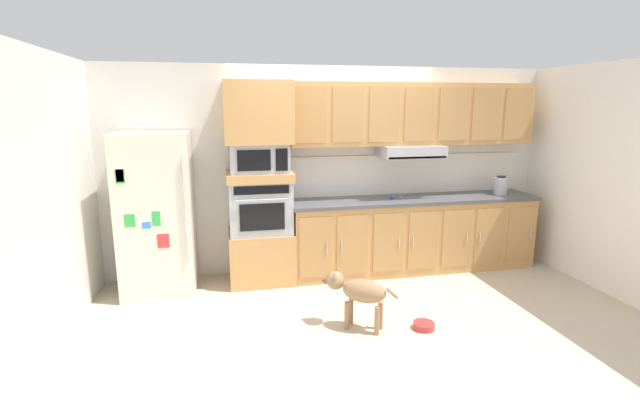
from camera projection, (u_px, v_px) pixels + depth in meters
name	position (u px, v px, depth m)	size (l,w,h in m)	color
ground_plane	(355.00, 299.00, 4.90)	(9.60, 9.60, 0.00)	beige
back_kitchen_wall	(332.00, 169.00, 5.71)	(6.20, 0.12, 2.50)	silver
side_panel_left	(56.00, 195.00, 4.08)	(0.12, 7.10, 2.50)	silver
side_panel_right	(593.00, 175.00, 5.21)	(0.12, 7.10, 2.50)	white
refrigerator	(157.00, 214.00, 4.96)	(0.76, 0.73, 1.76)	silver
oven_base_cabinet	(261.00, 256.00, 5.37)	(0.74, 0.62, 0.60)	tan
built_in_oven	(260.00, 206.00, 5.24)	(0.70, 0.62, 0.60)	#A8AAAF
appliance_mid_shelf	(259.00, 176.00, 5.17)	(0.74, 0.62, 0.10)	tan
microwave	(259.00, 157.00, 5.13)	(0.64, 0.54, 0.32)	#A8AAAF
appliance_upper_cabinet	(257.00, 112.00, 5.03)	(0.74, 0.62, 0.68)	tan
lower_cabinet_run	(413.00, 235.00, 5.72)	(3.05, 0.63, 0.88)	tan
countertop_slab	(414.00, 199.00, 5.63)	(3.09, 0.64, 0.04)	#4C4C51
backsplash_panel	(406.00, 174.00, 5.85)	(3.09, 0.02, 0.50)	white
upper_cabinet_with_hood	(413.00, 116.00, 5.54)	(3.05, 0.48, 0.88)	tan
screwdriver	(393.00, 197.00, 5.58)	(0.13, 0.12, 0.03)	blue
electric_kettle	(501.00, 186.00, 5.78)	(0.17, 0.17, 0.24)	#A8AAAF
dog	(358.00, 291.00, 4.19)	(0.63, 0.47, 0.53)	#997551
dog_food_bowl	(424.00, 325.00, 4.23)	(0.20, 0.20, 0.06)	red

